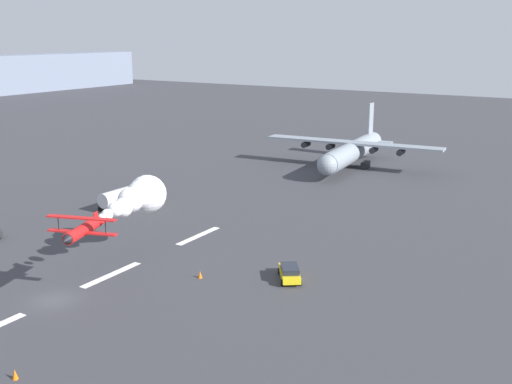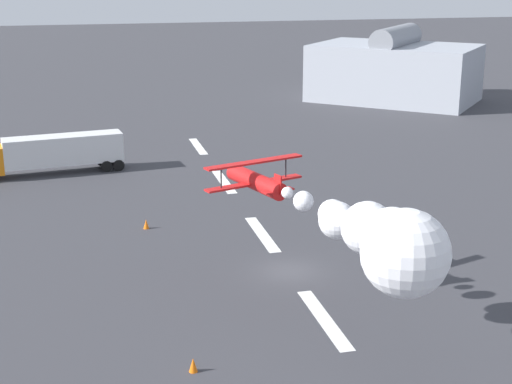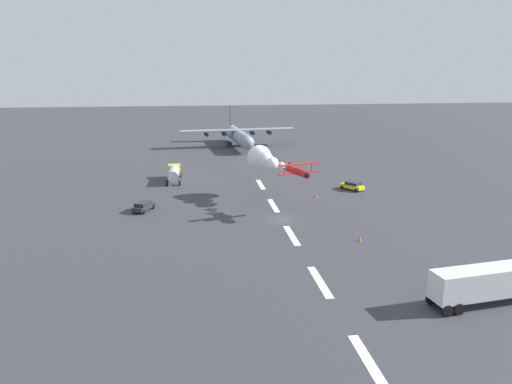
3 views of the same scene
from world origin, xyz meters
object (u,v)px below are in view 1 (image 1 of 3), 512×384
at_px(followme_car_yellow, 290,272).
at_px(traffic_cone_far, 200,274).
at_px(cargo_transport_plane, 351,152).
at_px(fuel_tanker_truck, 127,195).
at_px(traffic_cone_near, 15,374).
at_px(stunt_biplane_red, 138,198).

bearing_deg(followme_car_yellow, traffic_cone_far, 118.79).
xyz_separation_m(cargo_transport_plane, followme_car_yellow, (-52.36, -16.03, -2.41)).
relative_size(cargo_transport_plane, traffic_cone_far, 44.04).
xyz_separation_m(followme_car_yellow, traffic_cone_far, (-4.38, 7.97, -0.44)).
xyz_separation_m(fuel_tanker_truck, followme_car_yellow, (-11.72, -33.03, -0.93)).
bearing_deg(traffic_cone_near, followme_car_yellow, -16.36).
height_order(fuel_tanker_truck, followme_car_yellow, fuel_tanker_truck).
height_order(stunt_biplane_red, traffic_cone_near, stunt_biplane_red).
bearing_deg(followme_car_yellow, traffic_cone_near, 163.64).
bearing_deg(cargo_transport_plane, traffic_cone_near, -174.09).
distance_m(stunt_biplane_red, traffic_cone_far, 11.29).
relative_size(followme_car_yellow, traffic_cone_near, 6.24).
bearing_deg(traffic_cone_near, traffic_cone_far, 0.33).
bearing_deg(fuel_tanker_truck, stunt_biplane_red, -132.86).
distance_m(fuel_tanker_truck, traffic_cone_near, 45.97).
bearing_deg(followme_car_yellow, stunt_biplane_red, 100.09).
distance_m(fuel_tanker_truck, traffic_cone_far, 29.82).
xyz_separation_m(cargo_transport_plane, traffic_cone_near, (-79.08, -8.19, -2.85)).
bearing_deg(traffic_cone_near, cargo_transport_plane, 5.91).
xyz_separation_m(fuel_tanker_truck, traffic_cone_far, (-16.10, -25.06, -1.37)).
relative_size(cargo_transport_plane, stunt_biplane_red, 1.76).
height_order(traffic_cone_near, traffic_cone_far, same).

